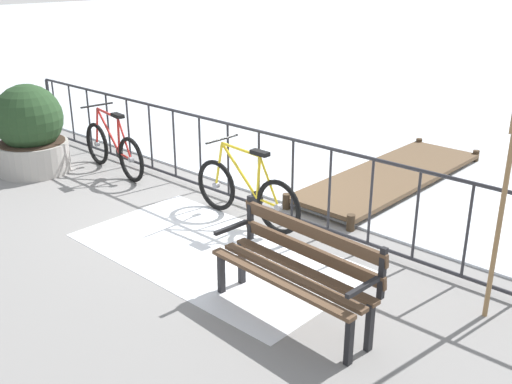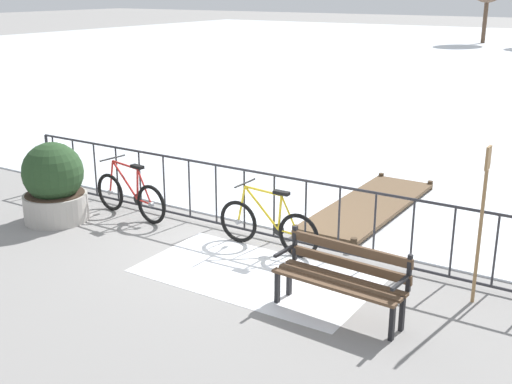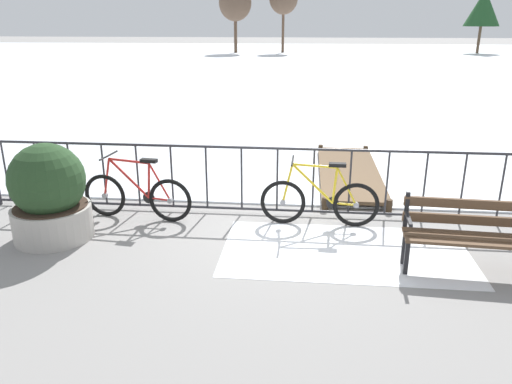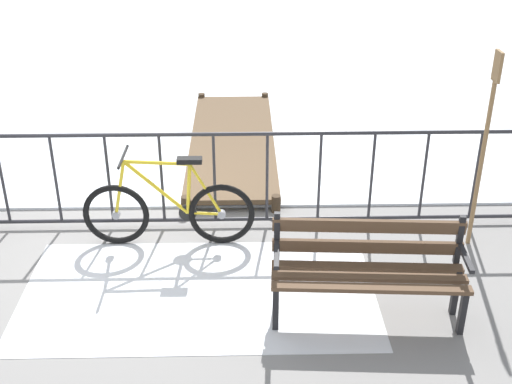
% 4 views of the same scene
% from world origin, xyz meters
% --- Properties ---
extents(ground_plane, '(160.00, 160.00, 0.00)m').
position_xyz_m(ground_plane, '(0.00, 0.00, 0.00)').
color(ground_plane, gray).
extents(snow_patch, '(3.17, 1.71, 0.01)m').
position_xyz_m(snow_patch, '(0.96, -1.20, 0.00)').
color(snow_patch, white).
rests_on(snow_patch, ground).
extents(railing_fence, '(9.06, 0.06, 1.07)m').
position_xyz_m(railing_fence, '(0.00, 0.00, 0.56)').
color(railing_fence, '#2D2D33').
rests_on(railing_fence, ground).
extents(bicycle_near_railing, '(1.71, 0.52, 0.97)m').
position_xyz_m(bicycle_near_railing, '(0.63, -0.33, 0.37)').
color(bicycle_near_railing, black).
rests_on(bicycle_near_railing, ground).
extents(park_bench, '(1.63, 0.58, 0.89)m').
position_xyz_m(park_bench, '(2.40, -1.53, 0.51)').
color(park_bench, brown).
rests_on(park_bench, ground).
extents(oar_upright, '(0.04, 0.16, 1.98)m').
position_xyz_m(oar_upright, '(3.65, -0.40, 1.14)').
color(oar_upright, '#937047').
rests_on(oar_upright, ground).
extents(wooden_dock, '(1.10, 3.58, 0.20)m').
position_xyz_m(wooden_dock, '(1.24, 2.04, 0.12)').
color(wooden_dock, brown).
rests_on(wooden_dock, ground).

